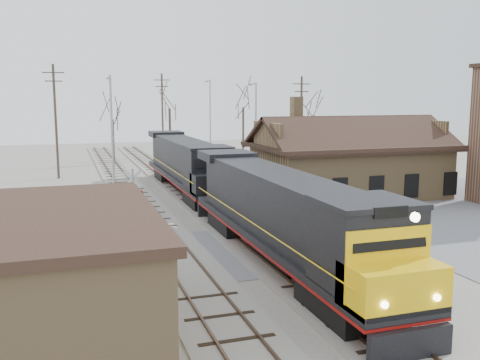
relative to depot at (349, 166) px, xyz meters
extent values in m
plane|color=gray|center=(-11.99, -12.00, -2.41)|extent=(140.00, 140.00, 0.00)
cube|color=slate|center=(-11.99, -12.00, -2.39)|extent=(60.00, 9.00, 0.03)
cube|color=gray|center=(-11.99, 3.00, -2.35)|extent=(3.40, 90.00, 0.12)
cube|color=#473323|center=(-12.71, 3.00, -2.24)|extent=(0.08, 90.00, 0.14)
cube|color=#473323|center=(-11.27, 3.00, -2.24)|extent=(0.08, 90.00, 0.14)
cube|color=gray|center=(-16.49, 3.00, -2.35)|extent=(3.40, 90.00, 0.12)
cube|color=#473323|center=(-17.21, 3.00, -2.24)|extent=(0.08, 90.00, 0.14)
cube|color=#473323|center=(-15.77, 3.00, -2.24)|extent=(0.08, 90.00, 0.14)
cube|color=#97784E|center=(0.01, 0.00, -0.41)|extent=(14.00, 8.00, 4.00)
cube|color=black|center=(0.01, 0.00, 1.69)|extent=(15.20, 9.20, 0.30)
cube|color=black|center=(0.01, -2.30, 2.69)|extent=(15.00, 4.71, 2.66)
cube|color=black|center=(0.01, 2.30, 2.69)|extent=(15.00, 4.71, 2.66)
cube|color=#97784E|center=(-3.99, 1.50, 4.39)|extent=(0.80, 0.80, 2.20)
cube|color=black|center=(-11.99, -21.19, -1.85)|extent=(2.52, 4.04, 1.01)
cube|color=black|center=(-11.99, -8.06, -1.85)|extent=(2.52, 4.04, 1.01)
cube|color=black|center=(-11.99, -14.62, -1.04)|extent=(3.03, 20.19, 0.35)
cube|color=maroon|center=(-11.99, -14.62, -1.27)|extent=(3.05, 20.19, 0.12)
cube|color=black|center=(-11.99, -13.36, 0.52)|extent=(2.63, 14.64, 2.83)
cube|color=black|center=(-11.99, -22.09, 0.52)|extent=(3.03, 2.83, 2.83)
cube|color=yellow|center=(-11.99, -23.81, -0.34)|extent=(3.03, 1.82, 1.41)
cube|color=black|center=(-11.99, -24.82, -1.85)|extent=(2.83, 0.25, 1.01)
cylinder|color=#FFF2CC|center=(-11.99, -24.74, 2.04)|extent=(0.28, 0.10, 0.28)
cube|color=black|center=(-11.99, -0.49, -1.85)|extent=(2.52, 4.04, 1.01)
cube|color=black|center=(-11.99, 12.63, -1.85)|extent=(2.52, 4.04, 1.01)
cube|color=black|center=(-11.99, 6.07, -1.04)|extent=(3.03, 20.19, 0.35)
cube|color=maroon|center=(-11.99, 6.07, -1.27)|extent=(3.05, 20.19, 0.12)
cube|color=black|center=(-11.99, 7.33, 0.52)|extent=(2.63, 14.64, 2.83)
cube|color=black|center=(-11.99, -1.40, 0.52)|extent=(3.03, 2.83, 2.83)
cube|color=black|center=(-11.99, -3.12, -0.34)|extent=(3.03, 1.82, 1.41)
cube|color=black|center=(-11.99, -4.13, -1.85)|extent=(2.83, 0.25, 1.01)
cylinder|color=#A5A8AD|center=(-8.58, -16.47, -0.60)|extent=(0.13, 0.13, 3.61)
cube|color=silver|center=(-8.58, -16.47, 0.66)|extent=(0.93, 0.26, 0.94)
cube|color=silver|center=(-8.58, -16.47, 0.66)|extent=(0.93, 0.26, 0.94)
cube|color=black|center=(-8.58, -16.47, -0.06)|extent=(0.82, 0.34, 0.14)
cylinder|color=#B20C0C|center=(-8.98, -16.37, -0.06)|extent=(0.23, 0.13, 0.22)
cylinder|color=#B20C0C|center=(-8.19, -16.56, -0.06)|extent=(0.23, 0.13, 0.22)
cube|color=#A5A8AD|center=(-8.58, -16.47, -1.59)|extent=(0.36, 0.27, 0.45)
cylinder|color=#A5A8AD|center=(-17.97, -7.64, -0.44)|extent=(0.14, 0.14, 3.94)
cube|color=silver|center=(-17.97, -7.64, 0.94)|extent=(1.02, 0.19, 1.03)
cube|color=silver|center=(-17.97, -7.64, 0.94)|extent=(1.02, 0.19, 1.03)
cube|color=black|center=(-17.97, -7.64, 0.15)|extent=(0.90, 0.28, 0.15)
cylinder|color=#B20C0C|center=(-17.53, -7.58, 0.15)|extent=(0.25, 0.11, 0.24)
cylinder|color=#B20C0C|center=(-18.41, -7.71, 0.15)|extent=(0.25, 0.11, 0.24)
cube|color=#A5A8AD|center=(-17.97, -7.64, -1.52)|extent=(0.39, 0.30, 0.49)
cylinder|color=#A5A8AD|center=(-18.10, 3.21, 2.32)|extent=(0.18, 0.18, 9.46)
cylinder|color=#A5A8AD|center=(-18.10, 4.11, 6.96)|extent=(0.12, 1.80, 0.12)
cube|color=#A5A8AD|center=(-18.10, 4.91, 6.86)|extent=(0.25, 0.50, 0.12)
cylinder|color=#A5A8AD|center=(-4.30, 10.02, 2.20)|extent=(0.18, 0.18, 9.21)
cylinder|color=#A5A8AD|center=(-4.30, 10.92, 6.70)|extent=(0.12, 1.80, 0.12)
cube|color=#A5A8AD|center=(-4.30, 11.72, 6.60)|extent=(0.25, 0.50, 0.12)
cylinder|color=#A5A8AD|center=(-5.28, 22.87, 2.52)|extent=(0.18, 0.18, 9.85)
cylinder|color=#A5A8AD|center=(-5.28, 23.77, 7.34)|extent=(0.12, 1.80, 0.12)
cube|color=#A5A8AD|center=(-5.28, 24.57, 7.24)|extent=(0.25, 0.50, 0.12)
cylinder|color=#382D23|center=(-22.19, 17.22, 3.08)|extent=(0.24, 0.24, 10.98)
cube|color=#382D23|center=(-22.19, 17.22, 7.77)|extent=(2.00, 0.10, 0.10)
cube|color=#382D23|center=(-22.19, 17.22, 6.97)|extent=(1.60, 0.10, 0.10)
cylinder|color=#382D23|center=(-9.51, 30.47, 2.99)|extent=(0.24, 0.24, 10.80)
cube|color=#382D23|center=(-9.51, 30.47, 7.59)|extent=(2.00, 0.10, 0.10)
cube|color=#382D23|center=(-9.51, 30.47, 6.79)|extent=(1.60, 0.10, 0.10)
cylinder|color=#382D23|center=(2.73, 15.21, 2.62)|extent=(0.24, 0.24, 10.05)
cube|color=#382D23|center=(2.73, 15.21, 6.84)|extent=(2.00, 0.10, 0.10)
cube|color=#382D23|center=(2.73, 15.21, 6.04)|extent=(1.60, 0.10, 0.10)
cylinder|color=#382D23|center=(-15.97, 27.87, 0.22)|extent=(0.32, 0.32, 5.26)
cylinder|color=#382D23|center=(-8.04, 33.39, 0.80)|extent=(0.32, 0.32, 6.40)
cylinder|color=#382D23|center=(2.06, 32.75, 0.84)|extent=(0.32, 0.32, 6.49)
cylinder|color=#382D23|center=(8.25, 23.48, 0.40)|extent=(0.32, 0.32, 5.62)
camera|label=1|loc=(-21.46, -37.42, 5.45)|focal=40.00mm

